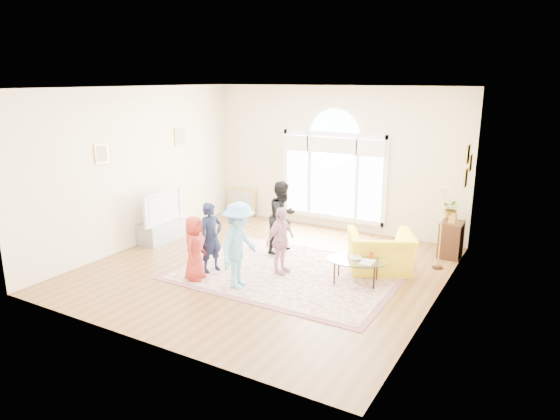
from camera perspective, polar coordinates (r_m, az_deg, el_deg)
The scene contains 18 objects.
ground at distance 9.13m, azimuth -1.73°, elevation -6.72°, with size 6.00×6.00×0.00m, color brown.
room_shell at distance 11.14m, azimuth 5.90°, elevation 5.56°, with size 6.00×6.00×6.00m.
area_rug at distance 8.92m, azimuth 1.03°, elevation -7.18°, with size 3.60×2.60×0.02m, color beige.
rug_border at distance 8.92m, azimuth 1.03°, elevation -7.20°, with size 3.80×2.80×0.01m, color #844F56.
tv_console at distance 10.88m, azimuth -13.37°, elevation -2.35°, with size 0.45×1.00×0.42m, color gray.
television at distance 10.73m, azimuth -13.51°, elevation 0.43°, with size 0.18×1.17×0.67m.
coffee_table at distance 8.46m, azimuth 8.72°, elevation -5.76°, with size 1.15×0.86×0.54m.
armchair at distance 9.06m, azimuth 11.41°, elevation -4.76°, with size 1.11×0.97×0.72m, color yellow.
side_cabinet at distance 10.15m, azimuth 18.95°, elevation -3.20°, with size 0.40×0.50×0.70m, color black.
floor_lamp at distance 9.21m, azimuth 18.16°, elevation 1.11°, with size 0.31×0.31×1.51m.
plant_pedestal at distance 10.39m, azimuth 18.78°, elevation -2.77°, with size 0.20×0.20×0.70m, color white.
potted_plant at distance 10.24m, azimuth 19.03°, elevation 0.15°, with size 0.35×0.31×0.39m, color #33722D.
leaning_picture at distance 12.70m, azimuth -4.32°, elevation -0.49°, with size 0.80×0.05×0.62m, color tan.
child_red at distance 8.56m, azimuth -9.74°, elevation -4.29°, with size 0.55×0.35×1.12m, color #A82E24.
child_navy at distance 8.85m, azimuth -7.87°, elevation -3.13°, with size 0.46×0.30×1.25m, color #151B34.
child_black at distance 9.71m, azimuth 0.32°, elevation -0.81°, with size 0.69×0.54×1.42m, color black.
child_pink at distance 8.69m, azimuth 0.04°, elevation -3.52°, with size 0.70×0.29×1.19m, color #D99DB1.
child_blue at distance 8.12m, azimuth -4.72°, elevation -4.03°, with size 0.92×0.53×1.43m, color #6CB5E9.
Camera 1 is at (4.44, -7.23, 3.36)m, focal length 32.00 mm.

